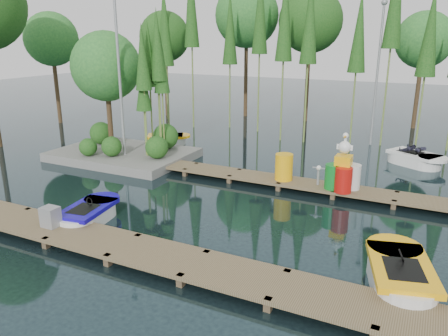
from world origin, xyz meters
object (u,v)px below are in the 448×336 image
at_px(boat_yellow_far, 166,139).
at_px(drum_cluster, 343,173).
at_px(boat_blue, 89,214).
at_px(yellow_barrel, 284,167).
at_px(island, 118,90).
at_px(utility_cabinet, 51,217).

height_order(boat_yellow_far, drum_cluster, drum_cluster).
height_order(boat_blue, yellow_barrel, yellow_barrel).
height_order(island, yellow_barrel, island).
xyz_separation_m(island, boat_yellow_far, (0.51, 3.03, -2.93)).
bearing_deg(boat_yellow_far, island, -109.38).
relative_size(boat_yellow_far, drum_cluster, 1.26).
distance_m(boat_yellow_far, utility_cabinet, 11.29).
bearing_deg(boat_blue, yellow_barrel, 44.09).
bearing_deg(yellow_barrel, utility_cabinet, -123.43).
xyz_separation_m(boat_blue, boat_yellow_far, (-3.47, 9.59, 0.01)).
relative_size(boat_blue, utility_cabinet, 4.51).
height_order(yellow_barrel, drum_cluster, drum_cluster).
bearing_deg(island, boat_blue, -58.76).
relative_size(island, yellow_barrel, 6.74).
distance_m(yellow_barrel, drum_cluster, 2.24).
bearing_deg(drum_cluster, utility_cabinet, -135.04).
relative_size(boat_yellow_far, utility_cabinet, 4.45).
distance_m(utility_cabinet, yellow_barrel, 8.39).
distance_m(boat_blue, boat_yellow_far, 10.20).
distance_m(boat_blue, drum_cluster, 8.69).
height_order(utility_cabinet, drum_cluster, drum_cluster).
height_order(boat_yellow_far, utility_cabinet, boat_yellow_far).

